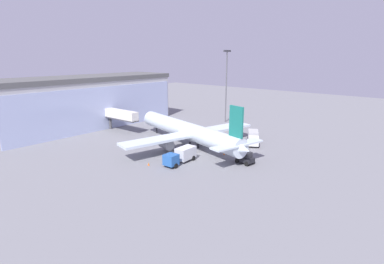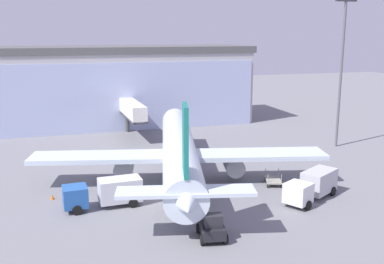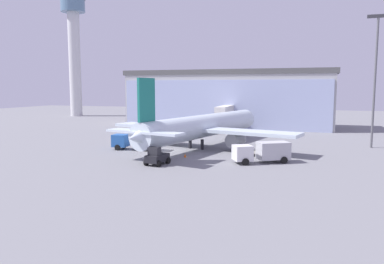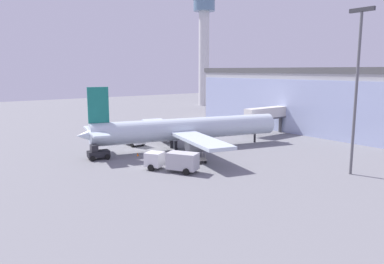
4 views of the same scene
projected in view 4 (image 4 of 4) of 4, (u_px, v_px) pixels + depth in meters
ground at (151, 148)px, 65.08m from camera, size 240.00×240.00×0.00m
terminal_building at (298, 98)px, 87.07m from camera, size 51.20×15.93×13.94m
jet_bridge at (268, 114)px, 78.47m from camera, size 2.72×11.96×5.68m
control_tower at (204, 40)px, 140.11m from camera, size 8.35×8.35×39.52m
apron_light_mast at (357, 80)px, 46.88m from camera, size 3.20×0.40×20.94m
airplane at (185, 129)px, 64.21m from camera, size 32.30×36.48×10.86m
catering_truck at (131, 136)px, 68.11m from camera, size 7.42×2.86×2.65m
fuel_truck at (173, 161)px, 50.04m from camera, size 7.39×5.64×2.65m
baggage_cart at (196, 160)px, 54.54m from camera, size 2.45×3.18×1.50m
pushback_tug at (98, 153)px, 56.83m from camera, size 2.59×3.44×2.30m
safety_cone_nose at (138, 154)px, 59.09m from camera, size 0.36×0.36×0.55m
safety_cone_wingtip at (135, 137)px, 74.28m from camera, size 0.36×0.36×0.55m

